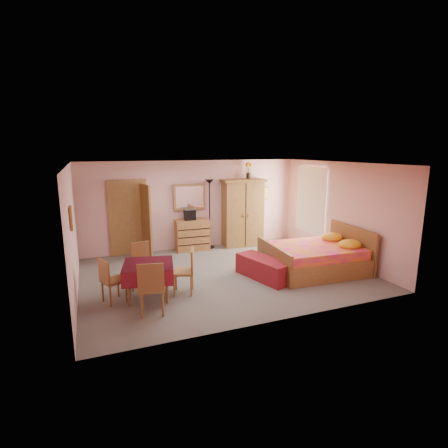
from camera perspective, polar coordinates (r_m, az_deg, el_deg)
name	(u,v)px	position (r m, az deg, el deg)	size (l,w,h in m)	color
floor	(225,274)	(8.43, 0.12, -8.12)	(6.50, 6.50, 0.00)	slate
ceiling	(225,164)	(7.91, 0.13, 9.84)	(6.50, 6.50, 0.00)	brown
wall_back	(194,205)	(10.40, -4.98, 3.13)	(6.50, 0.10, 2.60)	#DAA09E
wall_front	(280,249)	(5.88, 9.17, -3.97)	(6.50, 0.10, 2.60)	#DAA09E
wall_left	(72,233)	(7.53, -23.54, -1.29)	(0.10, 5.00, 2.60)	#DAA09E
wall_right	(339,212)	(9.73, 18.22, 1.95)	(0.10, 5.00, 2.60)	#DAA09E
doorway	(128,219)	(10.05, -15.33, 0.84)	(1.06, 0.12, 2.15)	#9E6B35
window	(311,200)	(10.62, 14.00, 3.83)	(0.08, 1.40, 1.95)	white
picture_left	(71,218)	(6.86, -23.70, 0.89)	(0.04, 0.32, 0.42)	orange
picture_back	(265,193)	(11.22, 6.66, 5.05)	(0.30, 0.04, 0.40)	#D8BF59
chest_of_drawers	(192,235)	(10.28, -5.21, -1.79)	(0.96, 0.48, 0.91)	#A56A37
wall_mirror	(189,197)	(10.27, -5.66, 4.42)	(0.96, 0.05, 0.76)	white
stereo	(190,215)	(10.13, -5.61, 1.50)	(0.32, 0.24, 0.30)	black
floor_lamp	(210,214)	(10.35, -2.35, 1.61)	(0.26, 0.26, 2.06)	black
wardrobe	(243,213)	(10.64, 3.05, 1.84)	(1.30, 0.67, 2.04)	olive
sunflower_vase	(248,170)	(10.69, 4.02, 8.71)	(0.20, 0.20, 0.49)	yellow
bed	(314,250)	(8.74, 14.49, -4.16)	(2.26, 1.78, 1.05)	#DF157D
bench	(264,268)	(8.12, 6.50, -7.21)	(0.53, 1.43, 0.48)	maroon
dining_table	(149,280)	(7.21, -12.15, -8.99)	(0.96, 0.96, 0.71)	maroon
chair_south	(152,287)	(6.48, -11.72, -10.00)	(0.46, 0.46, 1.00)	olive
chair_north	(144,264)	(7.90, -13.00, -6.35)	(0.41, 0.41, 0.91)	olive
chair_west	(114,280)	(7.14, -17.56, -8.72)	(0.40, 0.40, 0.89)	brown
chair_east	(183,271)	(7.26, -6.67, -7.69)	(0.42, 0.42, 0.93)	#AA7239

